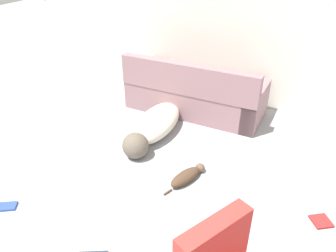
# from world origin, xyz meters

# --- Properties ---
(wall_back) EXTENTS (6.84, 0.06, 2.78)m
(wall_back) POSITION_xyz_m (0.00, 4.19, 1.39)
(wall_back) COLOR silver
(wall_back) RESTS_ON ground_plane
(couch) EXTENTS (2.02, 0.87, 0.84)m
(couch) POSITION_xyz_m (-0.29, 3.58, 0.27)
(couch) COLOR gray
(couch) RESTS_ON ground_plane
(dog) EXTENTS (0.52, 1.60, 0.32)m
(dog) POSITION_xyz_m (-0.52, 2.71, 0.15)
(dog) COLOR beige
(dog) RESTS_ON ground_plane
(cat) EXTENTS (0.30, 0.60, 0.12)m
(cat) POSITION_xyz_m (0.23, 2.04, 0.06)
(cat) COLOR #473323
(cat) RESTS_ON ground_plane
(book_red) EXTENTS (0.23, 0.23, 0.02)m
(book_red) POSITION_xyz_m (1.59, 2.00, 0.01)
(book_red) COLOR maroon
(book_red) RESTS_ON ground_plane
(book_blue) EXTENTS (0.24, 0.21, 0.02)m
(book_blue) POSITION_xyz_m (-1.24, 0.90, 0.01)
(book_blue) COLOR #28428E
(book_blue) RESTS_ON ground_plane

